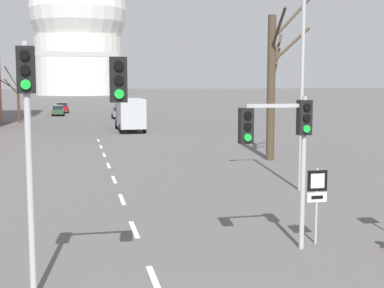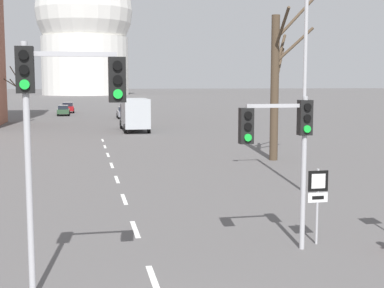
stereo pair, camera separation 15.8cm
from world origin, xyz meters
name	(u,v)px [view 1 (the left image)]	position (x,y,z in m)	size (l,w,h in m)	color
lane_stripe_0	(154,280)	(0.00, 4.09, 0.00)	(0.16, 2.00, 0.01)	silver
lane_stripe_1	(134,229)	(0.00, 8.59, 0.00)	(0.16, 2.00, 0.01)	silver
lane_stripe_2	(122,199)	(0.00, 13.09, 0.00)	(0.16, 2.00, 0.01)	silver
lane_stripe_3	(114,180)	(0.00, 17.59, 0.00)	(0.16, 2.00, 0.01)	silver
lane_stripe_4	(108,165)	(0.00, 22.09, 0.00)	(0.16, 2.00, 0.01)	silver
lane_stripe_5	(104,155)	(0.00, 26.59, 0.00)	(0.16, 2.00, 0.01)	silver
lane_stripe_6	(101,147)	(0.00, 31.09, 0.00)	(0.16, 2.00, 0.01)	silver
lane_stripe_7	(98,140)	(0.00, 35.59, 0.00)	(0.16, 2.00, 0.01)	silver
traffic_signal_near_right	(283,135)	(3.79, 5.62, 3.22)	(2.03, 0.34, 4.28)	#B2B2B7
traffic_signal_near_left	(59,106)	(-2.06, 3.51, 4.17)	(2.24, 0.34, 5.49)	#B2B2B7
route_sign_post	(317,193)	(4.99, 5.96, 1.49)	(0.60, 0.08, 2.20)	#B2B2B7
street_lamp_right	(297,52)	(7.47, 13.31, 5.91)	(1.67, 0.36, 9.97)	#B2B2B7
sedan_near_left	(62,107)	(-3.73, 76.96, 0.83)	(1.87, 4.27, 1.62)	maroon
sedan_near_right	(58,110)	(-4.18, 70.09, 0.75)	(1.70, 4.57, 1.46)	#2D4C33
sedan_mid_centre	(119,112)	(3.73, 61.93, 0.78)	(1.71, 4.04, 1.53)	slate
delivery_truck	(130,113)	(3.36, 43.37, 1.70)	(2.44, 7.20, 3.14)	#333842
bare_tree_left_near	(17,96)	(-8.31, 56.91, 3.09)	(2.88, 1.91, 6.55)	#473828
bare_tree_right_near	(273,79)	(9.85, 22.30, 4.85)	(3.31, 4.17, 10.03)	#473828
capitol_dome	(78,29)	(0.00, 199.84, 24.73)	(35.95, 35.95, 50.78)	silver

